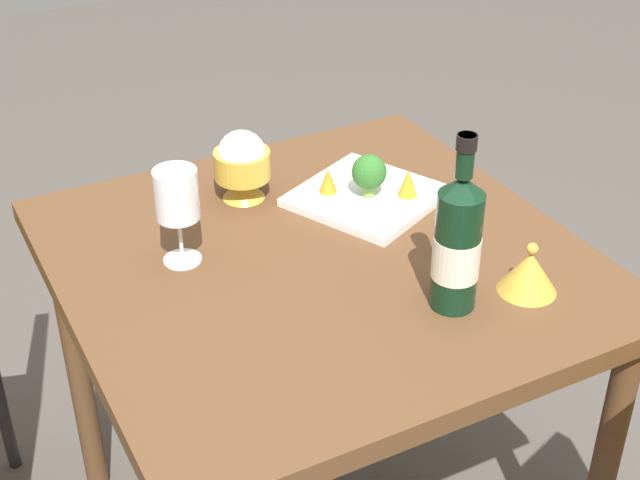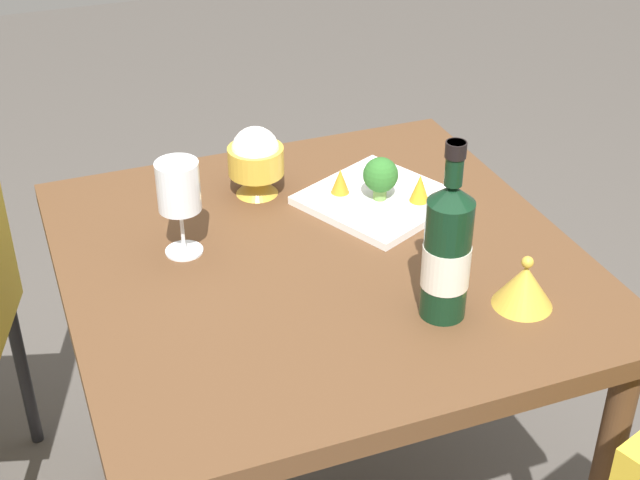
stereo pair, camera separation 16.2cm
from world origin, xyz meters
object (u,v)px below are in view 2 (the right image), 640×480
Objects in this scene: carrot_garnish_left at (340,181)px; broccoli_floret at (381,176)px; rice_bowl_lid at (524,285)px; carrot_garnish_right at (420,188)px; wine_glass at (179,189)px; serving_plate at (379,199)px; wine_bottle at (447,251)px; rice_bowl at (256,160)px.

broccoli_floret is at bearing -38.73° from carrot_garnish_left.
carrot_garnish_right is (-0.02, 0.35, 0.01)m from rice_bowl_lid.
broccoli_floret reaches higher than carrot_garnish_left.
wine_glass is at bearing 143.54° from rice_bowl_lid.
wine_glass is 0.42m from serving_plate.
broccoli_floret is (0.39, 0.03, -0.06)m from wine_glass.
broccoli_floret is (-0.09, 0.38, 0.03)m from rice_bowl_lid.
carrot_garnish_right is (0.12, 0.32, -0.08)m from wine_bottle.
serving_plate is at bearing -31.61° from carrot_garnish_left.
rice_bowl_lid is at bearing -10.95° from wine_bottle.
carrot_garnish_left is at bearing 92.05° from wine_bottle.
carrot_garnish_right is at bearing -31.44° from rice_bowl.
broccoli_floret is (0.21, -0.13, -0.01)m from rice_bowl.
wine_glass reaches higher than carrot_garnish_right.
broccoli_floret reaches higher than serving_plate.
rice_bowl reaches higher than carrot_garnish_right.
rice_bowl is (-0.16, 0.49, -0.05)m from wine_bottle.
serving_plate is at bearing 5.27° from wine_glass.
serving_plate is (0.05, 0.37, -0.11)m from wine_bottle.
wine_glass is 0.35m from carrot_garnish_left.
rice_bowl_lid is 0.40m from serving_plate.
wine_bottle is at bearing -97.69° from broccoli_floret.
rice_bowl is 1.42× the size of rice_bowl_lid.
broccoli_floret is 0.08m from carrot_garnish_right.
wine_glass is at bearing -174.73° from serving_plate.
broccoli_floret is at bearing 3.84° from wine_glass.
wine_glass is at bearing 136.48° from wine_bottle.
rice_bowl_lid is at bearing -60.34° from rice_bowl.
carrot_garnish_right is at bearing -27.32° from broccoli_floret.
broccoli_floret is at bearing 102.69° from rice_bowl_lid.
wine_bottle is at bearing -71.97° from rice_bowl.
serving_plate is 3.88× the size of broccoli_floret.
wine_bottle is 1.72× the size of wine_glass.
broccoli_floret reaches higher than carrot_garnish_right.
wine_bottle is at bearing -97.86° from serving_plate.
rice_bowl is (0.19, 0.16, -0.05)m from wine_glass.
rice_bowl_lid reaches higher than serving_plate.
wine_glass is 2.09× the size of broccoli_floret.
rice_bowl is 1.65× the size of broccoli_floret.
wine_glass is at bearing -167.01° from carrot_garnish_left.
rice_bowl is at bearing 119.66° from rice_bowl_lid.
rice_bowl is 2.55× the size of carrot_garnish_right.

